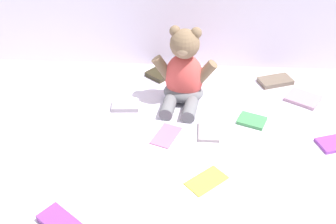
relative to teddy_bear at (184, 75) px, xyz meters
name	(u,v)px	position (x,y,z in m)	size (l,w,h in m)	color
ground_plane	(164,118)	(-0.07, -0.12, -0.11)	(3.20, 3.20, 0.00)	silver
teddy_bear	(184,75)	(0.00, 0.00, 0.00)	(0.25, 0.23, 0.30)	#D84C47
book_case_0	(207,180)	(0.08, -0.44, -0.11)	(0.07, 0.13, 0.01)	yellow
book_case_1	(209,132)	(0.09, -0.20, -0.11)	(0.07, 0.10, 0.01)	#9D8D92
book_case_2	(303,98)	(0.46, 0.03, -0.10)	(0.10, 0.12, 0.01)	#A57B94
book_case_3	(275,81)	(0.38, 0.15, -0.10)	(0.08, 0.13, 0.02)	brown
book_case_4	(160,74)	(-0.10, 0.18, -0.10)	(0.09, 0.10, 0.02)	black
book_case_5	(125,105)	(-0.22, -0.06, -0.10)	(0.07, 0.10, 0.02)	gray
book_case_6	(166,135)	(-0.05, -0.23, -0.11)	(0.07, 0.12, 0.01)	#BF689B
book_case_7	(252,121)	(0.25, -0.13, -0.10)	(0.07, 0.10, 0.01)	#418D4F
book_case_8	(60,223)	(-0.31, -0.62, -0.10)	(0.07, 0.12, 0.02)	#81358D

